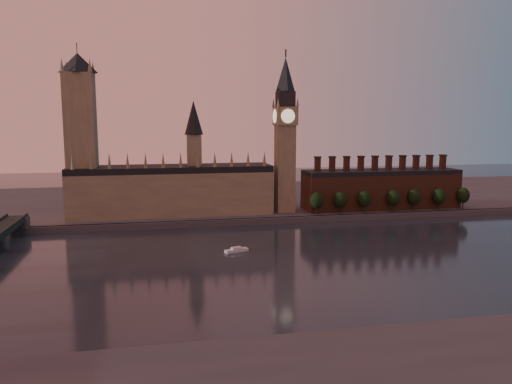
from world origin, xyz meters
TOP-DOWN VIEW (x-y plane):
  - ground at (0.00, 0.00)m, footprint 900.00×900.00m
  - north_bank at (0.00, 178.04)m, footprint 900.00×182.00m
  - palace_of_westminster at (-64.41, 114.91)m, footprint 130.00×30.30m
  - victoria_tower at (-120.00, 115.00)m, footprint 24.00×24.00m
  - big_ben at (10.00, 110.00)m, footprint 15.00×15.00m
  - chimney_block at (80.00, 110.00)m, footprint 110.00×25.00m
  - embankment_tree_0 at (27.41, 94.10)m, footprint 8.60×8.60m
  - embankment_tree_1 at (43.75, 93.96)m, footprint 8.60×8.60m
  - embankment_tree_2 at (60.50, 93.83)m, footprint 8.60×8.60m
  - embankment_tree_3 at (81.56, 93.86)m, footprint 8.60×8.60m
  - embankment_tree_4 at (97.28, 94.78)m, footprint 8.60×8.60m
  - embankment_tree_5 at (115.43, 93.59)m, footprint 8.60×8.60m
  - embankment_tree_6 at (134.63, 94.68)m, footprint 8.60×8.60m
  - river_boat at (-36.56, 27.35)m, footprint 12.59×7.23m

SIDE VIEW (x-z plane):
  - ground at x=0.00m, z-range 0.00..0.00m
  - river_boat at x=-36.56m, z-range -0.28..2.14m
  - north_bank at x=0.00m, z-range 0.00..4.00m
  - embankment_tree_0 at x=27.41m, z-range 6.03..20.91m
  - embankment_tree_1 at x=43.75m, z-range 6.03..20.91m
  - embankment_tree_2 at x=60.50m, z-range 6.03..20.91m
  - embankment_tree_3 at x=81.56m, z-range 6.03..20.91m
  - embankment_tree_4 at x=97.28m, z-range 6.03..20.91m
  - embankment_tree_5 at x=115.43m, z-range 6.03..20.91m
  - embankment_tree_6 at x=134.63m, z-range 6.03..20.91m
  - chimney_block at x=80.00m, z-range -0.68..36.32m
  - palace_of_westminster at x=-64.41m, z-range -15.37..58.63m
  - big_ben at x=10.00m, z-range 3.33..110.33m
  - victoria_tower at x=-120.00m, z-range 5.09..113.09m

